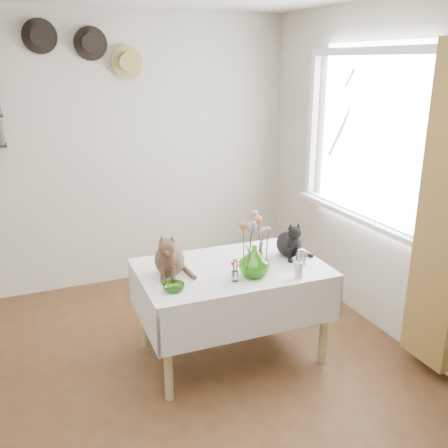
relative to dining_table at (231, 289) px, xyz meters
name	(u,v)px	position (x,y,z in m)	size (l,w,h in m)	color
room	(145,231)	(-0.74, -0.60, 0.73)	(4.08, 4.58, 2.58)	brown
window	(365,150)	(1.22, 0.20, 0.87)	(0.12, 1.52, 1.32)	white
curtain	(447,213)	(1.16, -0.72, 0.63)	(0.12, 0.38, 2.10)	brown
dining_table	(231,289)	(0.00, 0.00, 0.00)	(1.31, 0.86, 0.69)	white
tabby_cat	(169,252)	(-0.43, 0.04, 0.33)	(0.22, 0.27, 0.32)	brown
black_cat	(289,237)	(0.47, 0.02, 0.31)	(0.19, 0.24, 0.29)	black
flower_vase	(254,261)	(0.07, -0.20, 0.28)	(0.21, 0.21, 0.22)	#6ABD35
green_bowl	(174,287)	(-0.49, -0.20, 0.19)	(0.14, 0.14, 0.04)	#6ABD35
drinking_glass	(301,260)	(0.46, -0.16, 0.21)	(0.09, 0.09, 0.08)	white
candlestick	(299,268)	(0.33, -0.34, 0.24)	(0.06, 0.06, 0.20)	white
berry_jar	(235,270)	(-0.07, -0.22, 0.25)	(0.04, 0.04, 0.17)	white
porcelain_figurine	(292,251)	(0.48, 0.00, 0.21)	(0.05, 0.05, 0.10)	white
flower_bouquet	(254,228)	(0.07, -0.19, 0.51)	(0.17, 0.13, 0.39)	#4C7233
wall_hats	(87,47)	(-0.63, 1.58, 1.64)	(0.98, 0.09, 0.48)	black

